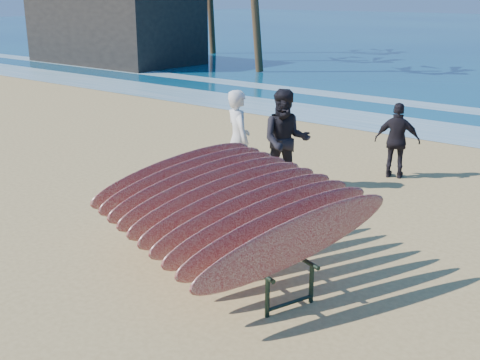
{
  "coord_description": "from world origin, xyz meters",
  "views": [
    {
      "loc": [
        5.32,
        -5.87,
        3.63
      ],
      "look_at": [
        0.0,
        0.8,
        0.95
      ],
      "focal_mm": 45.0,
      "sensor_mm": 36.0,
      "label": 1
    }
  ],
  "objects_px": {
    "person_white": "(238,140)",
    "person_dark_b": "(397,141)",
    "surfboard_rack": "(225,204)",
    "building": "(115,25)",
    "person_dark_a": "(285,141)"
  },
  "relations": [
    {
      "from": "person_white",
      "to": "person_dark_b",
      "type": "bearing_deg",
      "value": -98.33
    },
    {
      "from": "person_white",
      "to": "person_dark_a",
      "type": "height_order",
      "value": "person_dark_a"
    },
    {
      "from": "surfboard_rack",
      "to": "person_dark_a",
      "type": "distance_m",
      "value": 3.46
    },
    {
      "from": "building",
      "to": "person_dark_a",
      "type": "bearing_deg",
      "value": -32.45
    },
    {
      "from": "person_white",
      "to": "building",
      "type": "height_order",
      "value": "building"
    },
    {
      "from": "person_dark_a",
      "to": "building",
      "type": "xyz_separation_m",
      "value": [
        -19.39,
        12.33,
        0.99
      ]
    },
    {
      "from": "person_white",
      "to": "building",
      "type": "bearing_deg",
      "value": -3.34
    },
    {
      "from": "person_dark_a",
      "to": "person_dark_b",
      "type": "relative_size",
      "value": 1.26
    },
    {
      "from": "surfboard_rack",
      "to": "building",
      "type": "bearing_deg",
      "value": 162.15
    },
    {
      "from": "person_dark_b",
      "to": "building",
      "type": "xyz_separation_m",
      "value": [
        -20.69,
        10.25,
        1.19
      ]
    },
    {
      "from": "person_dark_a",
      "to": "person_dark_b",
      "type": "distance_m",
      "value": 2.46
    },
    {
      "from": "person_white",
      "to": "building",
      "type": "xyz_separation_m",
      "value": [
        -18.61,
        12.78,
        1.01
      ]
    },
    {
      "from": "person_dark_a",
      "to": "person_dark_b",
      "type": "xyz_separation_m",
      "value": [
        1.3,
        2.08,
        -0.2
      ]
    },
    {
      "from": "surfboard_rack",
      "to": "person_dark_b",
      "type": "relative_size",
      "value": 2.57
    },
    {
      "from": "person_white",
      "to": "person_dark_a",
      "type": "distance_m",
      "value": 0.9
    }
  ]
}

